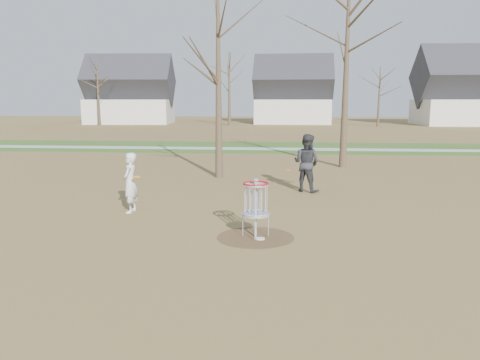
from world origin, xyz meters
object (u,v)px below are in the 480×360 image
at_px(player_throwing, 307,163).
at_px(disc_golf_basket, 256,199).
at_px(disc_grounded, 260,239).
at_px(player_standing, 130,183).

bearing_deg(player_throwing, disc_golf_basket, 105.24).
bearing_deg(disc_golf_basket, player_throwing, 75.84).
bearing_deg(disc_grounded, player_throwing, 77.23).
distance_m(player_standing, player_throwing, 6.26).
bearing_deg(player_throwing, player_standing, 64.12).
relative_size(player_standing, disc_golf_basket, 1.27).
relative_size(player_throwing, disc_golf_basket, 1.49).
xyz_separation_m(player_throwing, disc_golf_basket, (-1.45, -5.74, -0.09)).
xyz_separation_m(player_standing, disc_golf_basket, (3.69, -2.17, 0.06)).
bearing_deg(player_standing, player_throwing, 125.33).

